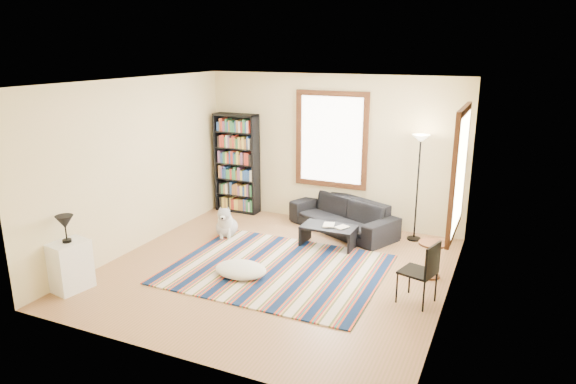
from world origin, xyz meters
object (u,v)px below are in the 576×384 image
at_px(bookshelf, 237,163).
at_px(floor_lamp, 417,189).
at_px(sofa, 343,215).
at_px(white_cabinet, 70,266).
at_px(dog, 227,221).
at_px(coffee_table, 329,236).
at_px(side_table, 431,260).
at_px(folding_chair, 417,272).
at_px(floor_cushion, 241,270).

xyz_separation_m(bookshelf, floor_lamp, (3.63, -0.17, -0.07)).
relative_size(sofa, white_cabinet, 2.95).
distance_m(bookshelf, dog, 1.65).
relative_size(coffee_table, side_table, 1.67).
bearing_deg(folding_chair, bookshelf, 164.61).
xyz_separation_m(coffee_table, folding_chair, (1.73, -1.39, 0.25)).
relative_size(floor_cushion, dog, 1.37).
bearing_deg(sofa, floor_lamp, 29.16).
xyz_separation_m(bookshelf, side_table, (4.15, -1.60, -0.73)).
height_order(coffee_table, floor_lamp, floor_lamp).
height_order(folding_chair, white_cabinet, folding_chair).
bearing_deg(white_cabinet, sofa, 64.76).
bearing_deg(coffee_table, white_cabinet, -132.41).
relative_size(sofa, floor_lamp, 1.11).
xyz_separation_m(floor_cushion, folding_chair, (2.51, 0.25, 0.33)).
xyz_separation_m(sofa, white_cabinet, (-2.70, -3.79, 0.05)).
relative_size(floor_lamp, folding_chair, 2.16).
xyz_separation_m(floor_lamp, dog, (-3.08, -1.21, -0.64)).
distance_m(floor_cushion, side_table, 2.80).
relative_size(sofa, dog, 3.55).
height_order(coffee_table, folding_chair, folding_chair).
height_order(sofa, bookshelf, bookshelf).
bearing_deg(dog, floor_cushion, -71.86).
xyz_separation_m(sofa, dog, (-1.79, -1.11, -0.01)).
xyz_separation_m(floor_cushion, dog, (-1.03, 1.33, 0.19)).
xyz_separation_m(sofa, folding_chair, (1.75, -2.20, 0.13)).
bearing_deg(folding_chair, floor_cushion, -158.71).
bearing_deg(floor_lamp, side_table, -70.25).
distance_m(side_table, folding_chair, 0.89).
xyz_separation_m(folding_chair, dog, (-3.54, 1.09, -0.14)).
height_order(floor_lamp, white_cabinet, floor_lamp).
distance_m(coffee_table, floor_cushion, 1.82).
height_order(sofa, coffee_table, sofa).
distance_m(bookshelf, coffee_table, 2.73).
distance_m(side_table, dog, 3.60).
relative_size(floor_lamp, dog, 3.20).
relative_size(floor_cushion, floor_lamp, 0.43).
distance_m(floor_lamp, side_table, 1.66).
xyz_separation_m(floor_cushion, white_cabinet, (-1.94, -1.34, 0.25)).
bearing_deg(white_cabinet, floor_cushion, 44.87).
distance_m(sofa, side_table, 2.24).
bearing_deg(sofa, floor_cushion, -82.50).
bearing_deg(side_table, floor_cushion, -156.48).
distance_m(coffee_table, side_table, 1.86).
bearing_deg(floor_cushion, dog, 127.64).
distance_m(sofa, folding_chair, 2.82).
relative_size(bookshelf, folding_chair, 2.33).
bearing_deg(floor_cushion, bookshelf, 120.25).
distance_m(sofa, floor_lamp, 1.44).
bearing_deg(bookshelf, floor_cushion, -59.75).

